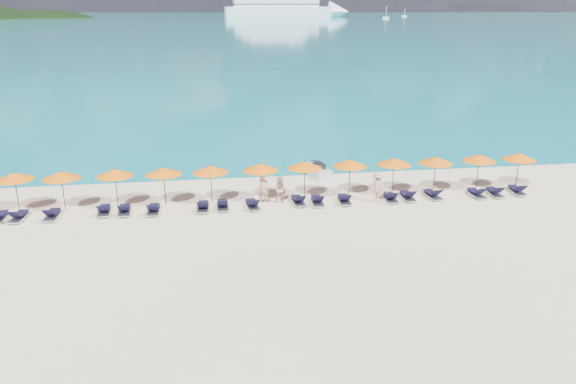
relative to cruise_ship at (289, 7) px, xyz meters
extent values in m
plane|color=beige|center=(-89.44, -589.84, -9.68)|extent=(1400.00, 1400.00, 0.00)
cube|color=#1FA9B2|center=(-89.44, 70.16, -9.68)|extent=(1600.00, 1300.00, 0.01)
ellipsoid|color=black|center=(-239.44, -29.84, -44.68)|extent=(162.00, 126.00, 85.50)
cube|color=white|center=(-11.86, -0.71, -4.62)|extent=(112.37, 26.88, 10.12)
cone|color=white|center=(54.84, 3.29, -4.62)|extent=(23.57, 23.57, 22.27)
cube|color=white|center=(-13.88, -0.83, 4.49)|extent=(89.96, 22.52, 8.10)
cube|color=black|center=(-13.88, -0.83, 2.97)|extent=(91.08, 22.79, 0.91)
cube|color=black|center=(-13.88, -0.83, 6.52)|extent=(88.84, 22.25, 0.91)
cube|color=white|center=(74.91, -97.44, -8.90)|extent=(5.89, 1.96, 1.57)
cylinder|color=white|center=(74.91, -97.44, -3.79)|extent=(0.35, 0.35, 9.82)
cube|color=white|center=(124.84, -7.18, -8.98)|extent=(5.27, 1.76, 1.40)
cylinder|color=white|center=(124.84, -7.18, -4.41)|extent=(0.32, 0.32, 8.78)
cube|color=silver|center=(-86.38, -580.07, -9.36)|extent=(1.47, 2.69, 0.58)
cube|color=black|center=(-86.33, -580.28, -8.94)|extent=(0.74, 1.15, 0.37)
cylinder|color=black|center=(-86.51, -579.45, -8.78)|extent=(0.58, 0.19, 0.06)
imported|color=tan|center=(-90.61, -585.05, -8.81)|extent=(0.68, 0.49, 1.73)
imported|color=tan|center=(-89.64, -585.28, -8.86)|extent=(0.88, 0.64, 1.63)
imported|color=tan|center=(-84.00, -585.78, -8.79)|extent=(1.25, 1.08, 1.78)
cylinder|color=black|center=(-104.27, -584.35, -8.58)|extent=(0.05, 0.05, 2.20)
cone|color=orange|center=(-104.27, -584.35, -7.66)|extent=(2.10, 2.10, 0.42)
sphere|color=black|center=(-104.27, -584.35, -7.44)|extent=(0.08, 0.08, 0.08)
cylinder|color=black|center=(-101.78, -584.48, -8.58)|extent=(0.05, 0.05, 2.20)
cone|color=orange|center=(-101.78, -584.48, -7.66)|extent=(2.10, 2.10, 0.42)
sphere|color=black|center=(-101.78, -584.48, -7.44)|extent=(0.08, 0.08, 0.08)
cylinder|color=black|center=(-98.92, -584.41, -8.58)|extent=(0.05, 0.05, 2.20)
cone|color=orange|center=(-98.92, -584.41, -7.66)|extent=(2.10, 2.10, 0.42)
sphere|color=black|center=(-98.92, -584.41, -7.44)|extent=(0.08, 0.08, 0.08)
cylinder|color=black|center=(-96.23, -584.49, -8.58)|extent=(0.05, 0.05, 2.20)
cone|color=orange|center=(-96.23, -584.49, -7.66)|extent=(2.10, 2.10, 0.42)
sphere|color=black|center=(-96.23, -584.49, -7.44)|extent=(0.08, 0.08, 0.08)
cylinder|color=black|center=(-93.59, -584.53, -8.58)|extent=(0.05, 0.05, 2.20)
cone|color=orange|center=(-93.59, -584.53, -7.66)|extent=(2.10, 2.10, 0.42)
sphere|color=black|center=(-93.59, -584.53, -7.44)|extent=(0.08, 0.08, 0.08)
cylinder|color=black|center=(-90.70, -584.51, -8.58)|extent=(0.05, 0.05, 2.20)
cone|color=orange|center=(-90.70, -584.51, -7.66)|extent=(2.10, 2.10, 0.42)
sphere|color=black|center=(-90.70, -584.51, -7.44)|extent=(0.08, 0.08, 0.08)
cylinder|color=black|center=(-88.08, -584.41, -8.58)|extent=(0.05, 0.05, 2.20)
cone|color=orange|center=(-88.08, -584.41, -7.66)|extent=(2.10, 2.10, 0.42)
sphere|color=black|center=(-88.08, -584.41, -7.44)|extent=(0.08, 0.08, 0.08)
cylinder|color=black|center=(-85.35, -584.43, -8.58)|extent=(0.05, 0.05, 2.20)
cone|color=orange|center=(-85.35, -584.43, -7.66)|extent=(2.10, 2.10, 0.42)
sphere|color=black|center=(-85.35, -584.43, -7.44)|extent=(0.08, 0.08, 0.08)
cylinder|color=black|center=(-82.63, -584.45, -8.58)|extent=(0.05, 0.05, 2.20)
cone|color=orange|center=(-82.63, -584.45, -7.66)|extent=(2.10, 2.10, 0.42)
sphere|color=black|center=(-82.63, -584.45, -7.44)|extent=(0.08, 0.08, 0.08)
cylinder|color=black|center=(-80.02, -584.55, -8.58)|extent=(0.05, 0.05, 2.20)
cone|color=orange|center=(-80.02, -584.55, -7.66)|extent=(2.10, 2.10, 0.42)
sphere|color=black|center=(-80.02, -584.55, -7.44)|extent=(0.08, 0.08, 0.08)
cylinder|color=black|center=(-77.15, -584.42, -8.58)|extent=(0.05, 0.05, 2.20)
cone|color=orange|center=(-77.15, -584.42, -7.66)|extent=(2.10, 2.10, 0.42)
sphere|color=black|center=(-77.15, -584.42, -7.44)|extent=(0.08, 0.08, 0.08)
cylinder|color=black|center=(-74.54, -584.50, -8.58)|extent=(0.05, 0.05, 2.20)
cone|color=orange|center=(-74.54, -584.50, -7.66)|extent=(2.10, 2.10, 0.42)
sphere|color=black|center=(-74.54, -584.50, -7.44)|extent=(0.08, 0.08, 0.08)
cube|color=silver|center=(-104.87, -585.76, -9.54)|extent=(0.64, 1.71, 0.06)
cube|color=black|center=(-104.87, -585.51, -9.38)|extent=(0.56, 1.11, 0.04)
cube|color=silver|center=(-103.86, -585.83, -9.54)|extent=(0.79, 1.76, 0.06)
cube|color=black|center=(-103.84, -585.58, -9.38)|extent=(0.66, 1.15, 0.04)
cube|color=black|center=(-103.92, -586.38, -9.13)|extent=(0.60, 0.59, 0.43)
cube|color=silver|center=(-102.16, -585.83, -9.54)|extent=(0.66, 1.71, 0.06)
cube|color=black|center=(-102.15, -585.58, -9.38)|extent=(0.58, 1.11, 0.04)
cube|color=black|center=(-102.17, -586.38, -9.13)|extent=(0.56, 0.55, 0.43)
cube|color=silver|center=(-99.49, -585.58, -9.54)|extent=(0.71, 1.73, 0.06)
cube|color=black|center=(-99.51, -585.33, -9.38)|extent=(0.61, 1.13, 0.04)
cube|color=black|center=(-99.46, -586.13, -9.13)|extent=(0.58, 0.57, 0.43)
cube|color=silver|center=(-98.40, -585.67, -9.54)|extent=(0.69, 1.73, 0.06)
cube|color=black|center=(-98.41, -585.42, -9.38)|extent=(0.60, 1.12, 0.04)
cube|color=black|center=(-98.38, -586.22, -9.13)|extent=(0.57, 0.56, 0.43)
cube|color=silver|center=(-96.81, -585.83, -9.54)|extent=(0.66, 1.71, 0.06)
cube|color=black|center=(-96.81, -585.58, -9.38)|extent=(0.57, 1.11, 0.04)
cube|color=black|center=(-96.82, -586.38, -9.13)|extent=(0.56, 0.55, 0.43)
cube|color=silver|center=(-94.11, -585.77, -9.54)|extent=(0.72, 1.73, 0.06)
cube|color=black|center=(-94.10, -585.52, -9.38)|extent=(0.61, 1.13, 0.04)
cube|color=black|center=(-94.14, -586.32, -9.13)|extent=(0.58, 0.57, 0.43)
cube|color=silver|center=(-93.01, -585.69, -9.54)|extent=(0.63, 1.71, 0.06)
cube|color=black|center=(-93.01, -585.44, -9.38)|extent=(0.56, 1.10, 0.04)
cube|color=black|center=(-93.01, -586.24, -9.13)|extent=(0.55, 0.54, 0.43)
cube|color=silver|center=(-91.33, -585.84, -9.54)|extent=(0.77, 1.75, 0.06)
cube|color=black|center=(-91.35, -585.59, -9.38)|extent=(0.65, 1.14, 0.04)
cube|color=black|center=(-91.28, -586.39, -9.13)|extent=(0.60, 0.58, 0.43)
cube|color=silver|center=(-88.64, -585.55, -9.54)|extent=(0.71, 1.73, 0.06)
cube|color=black|center=(-88.65, -585.30, -9.38)|extent=(0.61, 1.13, 0.04)
cube|color=black|center=(-88.61, -586.10, -9.13)|extent=(0.58, 0.57, 0.43)
cube|color=silver|center=(-87.56, -585.73, -9.54)|extent=(0.69, 1.73, 0.06)
cube|color=black|center=(-87.55, -585.48, -9.38)|extent=(0.60, 1.12, 0.04)
cube|color=black|center=(-87.59, -586.28, -9.13)|extent=(0.57, 0.56, 0.43)
cube|color=silver|center=(-85.96, -585.74, -9.54)|extent=(0.75, 1.74, 0.06)
cube|color=black|center=(-85.94, -585.49, -9.38)|extent=(0.63, 1.14, 0.04)
cube|color=black|center=(-86.01, -586.29, -9.13)|extent=(0.59, 0.58, 0.43)
cube|color=silver|center=(-83.19, -585.80, -9.54)|extent=(0.79, 1.75, 0.06)
cube|color=black|center=(-83.17, -585.55, -9.38)|extent=(0.66, 1.15, 0.04)
cube|color=black|center=(-83.25, -586.34, -9.13)|extent=(0.60, 0.59, 0.43)
cube|color=silver|center=(-82.11, -585.70, -9.54)|extent=(0.70, 1.73, 0.06)
cube|color=black|center=(-82.10, -585.45, -9.38)|extent=(0.60, 1.12, 0.04)
cube|color=black|center=(-82.14, -586.25, -9.13)|extent=(0.57, 0.56, 0.43)
cube|color=silver|center=(-80.54, -585.66, -9.54)|extent=(0.78, 1.75, 0.06)
cube|color=black|center=(-80.56, -585.41, -9.38)|extent=(0.65, 1.15, 0.04)
cube|color=black|center=(-80.49, -586.21, -9.13)|extent=(0.60, 0.59, 0.43)
cube|color=silver|center=(-77.84, -585.80, -9.54)|extent=(0.66, 1.71, 0.06)
cube|color=black|center=(-77.85, -585.55, -9.38)|extent=(0.57, 1.11, 0.04)
cube|color=black|center=(-77.83, -586.35, -9.13)|extent=(0.56, 0.55, 0.43)
cube|color=silver|center=(-76.67, -585.79, -9.54)|extent=(0.74, 1.74, 0.06)
cube|color=black|center=(-76.65, -585.54, -9.38)|extent=(0.63, 1.14, 0.04)
cube|color=black|center=(-76.71, -586.34, -9.13)|extent=(0.59, 0.58, 0.43)
cube|color=silver|center=(-75.13, -585.63, -9.54)|extent=(0.79, 1.75, 0.06)
cube|color=black|center=(-75.10, -585.39, -9.38)|extent=(0.66, 1.15, 0.04)
cube|color=black|center=(-75.18, -586.18, -9.13)|extent=(0.60, 0.59, 0.43)
camera|label=1|loc=(-93.78, -615.70, 1.21)|focal=35.00mm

